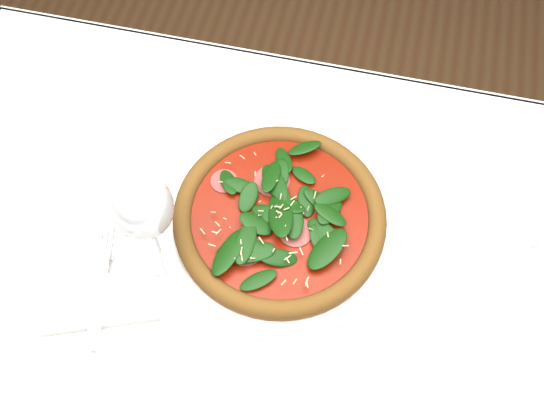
% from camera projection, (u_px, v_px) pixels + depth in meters
% --- Properties ---
extents(ground, '(6.00, 6.00, 0.00)m').
position_uv_depth(ground, '(268.00, 382.00, 1.53)').
color(ground, brown).
rests_on(ground, ground).
extents(dining_table, '(1.21, 0.81, 0.75)m').
position_uv_depth(dining_table, '(266.00, 295.00, 0.96)').
color(dining_table, silver).
rests_on(dining_table, ground).
extents(plate, '(0.36, 0.36, 0.02)m').
position_uv_depth(plate, '(280.00, 221.00, 0.90)').
color(plate, silver).
rests_on(plate, dining_table).
extents(pizza, '(0.39, 0.39, 0.04)m').
position_uv_depth(pizza, '(280.00, 215.00, 0.88)').
color(pizza, brown).
rests_on(pizza, plate).
extents(wine_glass, '(0.08, 0.08, 0.20)m').
position_uv_depth(wine_glass, '(142.00, 208.00, 0.76)').
color(wine_glass, silver).
rests_on(wine_glass, dining_table).
extents(napkin, '(0.18, 0.13, 0.01)m').
position_uv_depth(napkin, '(100.00, 301.00, 0.85)').
color(napkin, silver).
rests_on(napkin, dining_table).
extents(fork, '(0.07, 0.18, 0.00)m').
position_uv_depth(fork, '(101.00, 277.00, 0.85)').
color(fork, silver).
rests_on(fork, napkin).
extents(saucer_far, '(0.13, 0.13, 0.01)m').
position_uv_depth(saucer_far, '(510.00, 211.00, 0.91)').
color(saucer_far, silver).
rests_on(saucer_far, dining_table).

